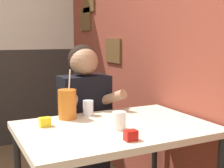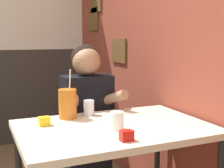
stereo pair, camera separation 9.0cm
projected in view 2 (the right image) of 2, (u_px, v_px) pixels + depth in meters
name	position (u px, v px, depth m)	size (l,w,h in m)	color
brick_wall_right	(131.00, 24.00, 2.69)	(0.08, 4.52, 2.70)	brown
main_table	(114.00, 139.00, 1.73)	(1.04, 0.71, 0.76)	beige
person_seated	(87.00, 125.00, 2.21)	(0.42, 0.40, 1.19)	black
cocktail_pitcher	(68.00, 104.00, 1.86)	(0.11, 0.11, 0.30)	#C6661E
glass_near_pitcher	(89.00, 108.00, 1.94)	(0.07, 0.07, 0.09)	silver
glass_center	(117.00, 121.00, 1.63)	(0.07, 0.07, 0.10)	silver
condiment_ketchup	(127.00, 136.00, 1.46)	(0.06, 0.04, 0.05)	#B7140F
condiment_mustard	(44.00, 121.00, 1.71)	(0.06, 0.04, 0.05)	yellow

